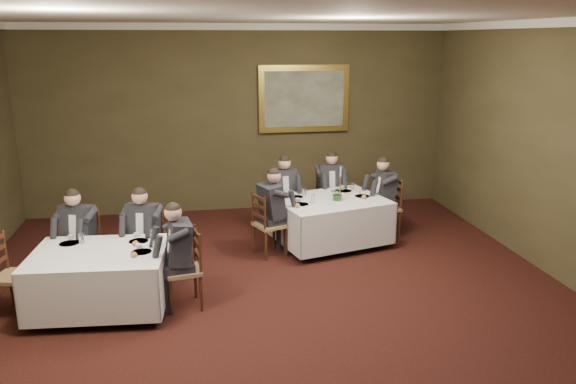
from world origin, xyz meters
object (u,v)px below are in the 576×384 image
object	(u,v)px
table_main	(330,218)
diner_sec_backright	(145,246)
chair_main_backleft	(283,216)
table_second	(100,276)
diner_sec_endright	(183,268)
chair_sec_backleft	(83,264)
chair_sec_backright	(147,262)
centerpiece	(338,193)
candlestick	(340,187)
diner_sec_backleft	(81,249)
chair_main_endleft	(269,237)
chair_sec_endleft	(16,292)
diner_main_backright	(330,198)
diner_main_endleft	(270,223)
diner_main_endright	(386,206)
chair_main_backright	(329,210)
diner_main_backleft	(283,204)
chair_main_endright	(386,219)
painting	(304,99)
chair_sec_endright	(185,285)

from	to	relation	value
table_main	diner_sec_backright	size ratio (longest dim) A/B	1.46
chair_main_backleft	table_main	bearing A→B (deg)	121.63
table_second	diner_sec_endright	size ratio (longest dim) A/B	1.26
table_main	chair_main_backleft	xyz separation A→B (m)	(-0.66, 0.73, -0.17)
chair_sec_backleft	chair_sec_backright	bearing A→B (deg)	-166.39
centerpiece	candlestick	xyz separation A→B (m)	(0.06, 0.08, 0.07)
diner_sec_backleft	chair_main_endleft	bearing A→B (deg)	-148.62
diner_sec_backright	diner_sec_endright	distance (m)	0.99
chair_sec_endleft	diner_main_backright	bearing A→B (deg)	133.44
diner_main_endleft	diner_main_endright	size ratio (longest dim) A/B	1.00
table_second	chair_sec_endleft	bearing A→B (deg)	175.31
chair_main_backright	chair_sec_backleft	xyz separation A→B (m)	(-3.90, -1.83, 0.00)
chair_main_backleft	diner_main_backright	size ratio (longest dim) A/B	0.74
chair_sec_backright	centerpiece	world-z (taller)	centerpiece
candlestick	diner_sec_backleft	bearing A→B (deg)	-166.92
diner_sec_backright	chair_sec_endleft	world-z (taller)	diner_sec_backright
chair_main_backright	table_second	bearing A→B (deg)	36.21
chair_sec_backleft	chair_sec_backright	world-z (taller)	same
diner_main_backleft	diner_main_endright	xyz separation A→B (m)	(1.68, -0.45, 0.00)
chair_main_endright	diner_sec_endright	distance (m)	3.96
table_second	chair_main_backleft	distance (m)	3.62
chair_main_backright	diner_main_endleft	size ratio (longest dim) A/B	0.74
table_main	diner_main_endright	xyz separation A→B (m)	(1.02, 0.27, 0.06)
chair_main_backright	diner_main_backleft	bearing A→B (deg)	14.36
table_main	chair_sec_backright	world-z (taller)	chair_sec_backright
chair_sec_backright	centerpiece	distance (m)	3.10
chair_main_endright	chair_sec_backright	xyz separation A→B (m)	(-3.86, -1.21, 0.00)
chair_main_endleft	chair_sec_endleft	distance (m)	3.56
chair_sec_endleft	diner_main_endleft	bearing A→B (deg)	126.48
diner_main_endleft	painting	xyz separation A→B (m)	(1.02, 2.46, 1.61)
chair_main_endleft	chair_sec_backright	xyz separation A→B (m)	(-1.79, -0.68, 0.00)
chair_main_backleft	chair_sec_endleft	xyz separation A→B (m)	(-3.67, -2.37, 0.00)
table_main	chair_sec_backleft	world-z (taller)	chair_sec_backleft
chair_main_endleft	diner_sec_endright	bearing A→B (deg)	-61.51
chair_main_backleft	chair_sec_endleft	size ratio (longest dim) A/B	1.00
diner_main_backright	diner_main_endleft	world-z (taller)	same
chair_main_endleft	diner_sec_backleft	world-z (taller)	diner_sec_backleft
table_second	chair_main_endright	size ratio (longest dim) A/B	1.69
diner_sec_backleft	centerpiece	distance (m)	3.87
diner_main_backright	diner_sec_endright	xyz separation A→B (m)	(-2.55, -2.75, 0.00)
diner_main_backright	chair_main_endleft	bearing A→B (deg)	43.04
chair_main_backright	chair_sec_endleft	xyz separation A→B (m)	(-4.54, -2.60, 0.00)
table_main	chair_sec_endright	distance (m)	2.94
diner_sec_backleft	chair_sec_endleft	world-z (taller)	diner_sec_backleft
diner_sec_backleft	candlestick	size ratio (longest dim) A/B	2.49
chair_main_backright	diner_sec_backleft	world-z (taller)	diner_sec_backleft
chair_main_endleft	chair_main_endright	distance (m)	2.14
chair_main_backleft	painting	distance (m)	2.44
chair_main_backright	chair_sec_endright	world-z (taller)	same
diner_main_backleft	chair_sec_backleft	xyz separation A→B (m)	(-3.02, -1.59, -0.23)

